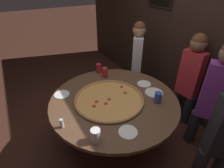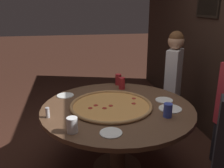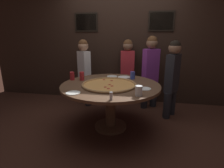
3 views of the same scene
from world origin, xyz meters
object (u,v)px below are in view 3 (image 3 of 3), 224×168
(white_plate_left_side, at_px, (124,77))
(diner_side_left, at_px, (151,68))
(dining_table, at_px, (111,92))
(drink_cup_beside_pizza, at_px, (82,76))
(condiment_shaker, at_px, (111,96))
(diner_side_right, at_px, (172,75))
(drink_cup_far_left, at_px, (133,75))
(drink_cup_centre_back, at_px, (139,91))
(diner_far_left, at_px, (84,69))
(diner_centre_back, at_px, (127,68))
(white_plate_near_front, at_px, (112,76))
(drink_cup_far_right, at_px, (72,76))
(white_plate_right_side, at_px, (145,89))
(white_plate_beside_cup, at_px, (73,93))
(giant_pizza, at_px, (109,84))

(white_plate_left_side, height_order, diner_side_left, diner_side_left)
(dining_table, distance_m, drink_cup_beside_pizza, 0.58)
(condiment_shaker, bearing_deg, diner_side_right, 56.27)
(drink_cup_far_left, relative_size, diner_side_right, 0.09)
(condiment_shaker, bearing_deg, drink_cup_far_left, 80.86)
(drink_cup_centre_back, relative_size, diner_far_left, 0.09)
(diner_side_right, xyz_separation_m, diner_centre_back, (-0.86, 0.55, -0.00))
(drink_cup_beside_pizza, xyz_separation_m, diner_far_left, (-0.22, 0.75, -0.02))
(white_plate_near_front, height_order, white_plate_left_side, same)
(drink_cup_beside_pizza, bearing_deg, diner_side_left, 36.08)
(drink_cup_far_right, height_order, diner_far_left, diner_far_left)
(drink_cup_far_right, bearing_deg, diner_far_left, 94.18)
(dining_table, relative_size, diner_centre_back, 1.10)
(diner_far_left, bearing_deg, white_plate_right_side, 179.17)
(diner_far_left, distance_m, diner_side_right, 1.77)
(white_plate_near_front, bearing_deg, drink_cup_centre_back, -62.02)
(drink_cup_far_right, height_order, drink_cup_far_left, drink_cup_far_right)
(dining_table, bearing_deg, diner_side_right, 31.64)
(drink_cup_far_left, xyz_separation_m, white_plate_beside_cup, (-0.71, -0.92, -0.06))
(giant_pizza, relative_size, diner_centre_back, 0.59)
(drink_cup_beside_pizza, bearing_deg, condiment_shaker, -51.57)
(drink_cup_centre_back, height_order, white_plate_beside_cup, drink_cup_centre_back)
(white_plate_left_side, xyz_separation_m, diner_far_left, (-0.89, 0.41, 0.05))
(drink_cup_far_right, bearing_deg, white_plate_beside_cup, -66.43)
(white_plate_left_side, distance_m, diner_centre_back, 0.67)
(white_plate_right_side, bearing_deg, diner_side_left, 84.64)
(white_plate_left_side, relative_size, condiment_shaker, 2.32)
(diner_side_right, bearing_deg, drink_cup_far_right, -42.74)
(diner_far_left, bearing_deg, drink_cup_far_left, -166.26)
(drink_cup_centre_back, distance_m, diner_side_right, 1.21)
(dining_table, bearing_deg, white_plate_beside_cup, -127.48)
(diner_far_left, bearing_deg, diner_side_right, -150.19)
(diner_centre_back, bearing_deg, dining_table, 75.91)
(diner_side_left, bearing_deg, diner_centre_back, -52.09)
(giant_pizza, relative_size, diner_side_left, 0.56)
(condiment_shaker, bearing_deg, white_plate_right_side, 53.42)
(diner_far_left, bearing_deg, drink_cup_beside_pizza, 145.88)
(white_plate_near_front, distance_m, white_plate_left_side, 0.22)
(white_plate_near_front, bearing_deg, diner_side_right, 5.07)
(white_plate_beside_cup, height_order, diner_centre_back, diner_centre_back)
(giant_pizza, xyz_separation_m, drink_cup_far_right, (-0.68, 0.21, 0.05))
(diner_side_right, bearing_deg, diner_side_left, -103.72)
(dining_table, xyz_separation_m, drink_cup_far_right, (-0.69, 0.14, 0.20))
(drink_cup_beside_pizza, height_order, diner_side_left, diner_side_left)
(dining_table, bearing_deg, drink_cup_far_left, 52.30)
(drink_cup_far_left, relative_size, white_plate_beside_cup, 0.68)
(white_plate_left_side, xyz_separation_m, condiment_shaker, (-0.01, -1.17, 0.05))
(drink_cup_far_left, height_order, diner_far_left, diner_far_left)
(giant_pizza, height_order, white_plate_right_side, giant_pizza)
(white_plate_near_front, distance_m, diner_side_right, 1.08)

